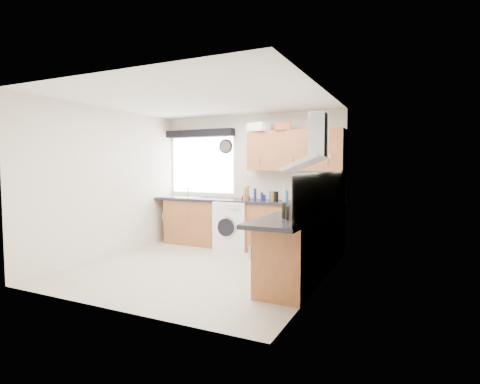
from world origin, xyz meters
The scene contains 41 objects.
ground_plane centered at (0.00, 0.00, 0.00)m, with size 3.60×3.60×0.00m, color beige.
ceiling centered at (0.00, 0.00, 2.50)m, with size 3.60×3.60×0.02m, color white.
wall_back centered at (0.00, 1.80, 1.25)m, with size 3.60×0.02×2.50m, color silver.
wall_front centered at (0.00, -1.80, 1.25)m, with size 3.60×0.02×2.50m, color silver.
wall_left centered at (-1.80, 0.00, 1.25)m, with size 0.02×3.60×2.50m, color silver.
wall_right centered at (1.80, 0.00, 1.25)m, with size 0.02×3.60×2.50m, color silver.
window centered at (-1.05, 1.79, 1.55)m, with size 1.40×0.02×1.10m, color white.
window_blind centered at (-1.05, 1.70, 2.18)m, with size 1.50×0.18×0.14m, color black.
splashback centered at (1.79, 0.30, 1.18)m, with size 0.01×3.00×0.54m, color white.
base_cab_back centered at (-0.10, 1.51, 0.43)m, with size 3.00×0.58×0.86m, color brown.
base_cab_corner centered at (1.50, 1.50, 0.43)m, with size 0.60×0.60×0.86m, color brown.
base_cab_right centered at (1.51, 0.15, 0.43)m, with size 0.58×2.10×0.86m, color brown.
worktop_back centered at (0.00, 1.50, 0.89)m, with size 3.60×0.62×0.05m, color black.
worktop_right centered at (1.50, 0.00, 0.89)m, with size 0.62×2.42×0.05m, color black.
sink centered at (-1.33, 1.50, 0.95)m, with size 0.84×0.46×0.10m, color #AEB3BB, non-canonical shape.
oven centered at (1.50, 0.30, 0.42)m, with size 0.56×0.58×0.85m, color black.
hob_plate centered at (1.50, 0.30, 0.92)m, with size 0.52×0.52×0.01m, color #AEB3BB.
extractor_hood centered at (1.60, 0.30, 1.77)m, with size 0.52×0.78×0.66m, color #AEB3BB, non-canonical shape.
upper_cabinets centered at (0.95, 1.62, 1.80)m, with size 1.70×0.35×0.70m, color brown.
washing_machine centered at (-0.15, 1.40, 0.44)m, with size 0.60×0.58×0.88m, color white.
wall_clock centered at (-0.50, 1.76, 1.91)m, with size 0.28×0.28×0.04m, color black.
casserole centered at (0.30, 1.52, 2.22)m, with size 0.36×0.26×0.15m, color white.
storage_box centered at (0.76, 1.52, 2.21)m, with size 0.27×0.22×0.12m, color #AA4C23.
utensil_pot centered at (1.15, 1.35, 0.98)m, with size 0.10×0.10×0.14m, color #9E927D.
kitchen_roll centered at (1.62, 0.75, 1.02)m, with size 0.10×0.10×0.22m, color white.
tomato_cluster centered at (-0.01, 1.65, 0.94)m, with size 0.15×0.15×0.07m, color red, non-canonical shape.
jar_0 centered at (0.08, 1.41, 1.03)m, with size 0.05×0.05×0.23m, color olive.
jar_1 centered at (0.68, 1.43, 1.00)m, with size 0.08×0.08×0.18m, color black.
jar_2 centered at (0.61, 1.44, 1.00)m, with size 0.07×0.07×0.18m, color brown.
jar_3 centered at (0.09, 1.50, 1.04)m, with size 0.05×0.05×0.26m, color olive.
jar_4 centered at (0.37, 1.63, 0.96)m, with size 0.06×0.06×0.09m, color navy.
jar_5 centered at (1.04, 1.64, 0.98)m, with size 0.06×0.06×0.14m, color black.
jar_6 centered at (0.55, 1.50, 1.00)m, with size 0.06×0.06×0.18m, color navy.
jar_7 centered at (0.89, 1.36, 1.01)m, with size 0.05×0.05×0.20m, color navy.
jar_8 centered at (0.94, 1.63, 0.98)m, with size 0.04×0.04×0.15m, color #28581F.
jar_9 centered at (0.22, 1.55, 1.02)m, with size 0.06×0.06×0.21m, color navy.
jar_10 centered at (0.82, 1.47, 1.03)m, with size 0.08×0.08×0.24m, color #ABA492.
jar_11 centered at (0.39, 1.47, 0.98)m, with size 0.05×0.05×0.15m, color navy.
bottle_0 centered at (1.59, -0.62, 1.00)m, with size 0.06×0.06×0.17m, color #34281D.
bottle_1 centered at (1.57, -0.62, 0.99)m, with size 0.06×0.06×0.16m, color black.
bottle_2 centered at (1.49, -0.54, 1.01)m, with size 0.06×0.06×0.19m, color black.
Camera 1 is at (2.91, -4.73, 1.53)m, focal length 28.00 mm.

